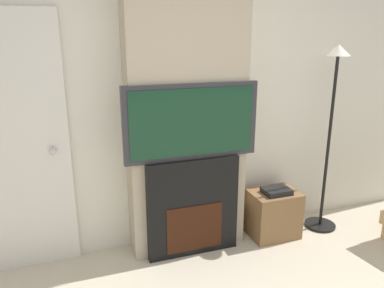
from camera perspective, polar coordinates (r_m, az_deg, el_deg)
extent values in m
cube|color=silver|center=(3.34, -1.77, 6.97)|extent=(6.00, 0.06, 2.70)
cube|color=tan|center=(3.18, -0.84, 6.49)|extent=(1.03, 0.28, 2.70)
cube|color=black|center=(3.33, 0.00, -9.46)|extent=(0.82, 0.14, 0.89)
cube|color=#33160A|center=(3.35, 0.42, -12.71)|extent=(0.51, 0.01, 0.43)
cube|color=#2D2D33|center=(3.08, 0.00, 3.40)|extent=(1.15, 0.06, 0.63)
cube|color=#143823|center=(3.05, 0.20, 3.27)|extent=(1.06, 0.01, 0.56)
cylinder|color=black|center=(4.15, 18.90, -11.57)|extent=(0.31, 0.31, 0.03)
cylinder|color=black|center=(3.84, 20.06, -0.19)|extent=(0.03, 0.03, 1.68)
cone|color=silver|center=(3.70, 21.44, 13.17)|extent=(0.22, 0.22, 0.10)
cube|color=brown|center=(3.77, 12.22, -10.31)|extent=(0.46, 0.36, 0.45)
cube|color=black|center=(3.64, 12.75, -6.99)|extent=(0.25, 0.20, 0.05)
cube|color=silver|center=(3.23, -26.06, -0.58)|extent=(0.90, 0.04, 2.09)
sphere|color=silver|center=(3.18, -20.44, -0.98)|extent=(0.06, 0.06, 0.06)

